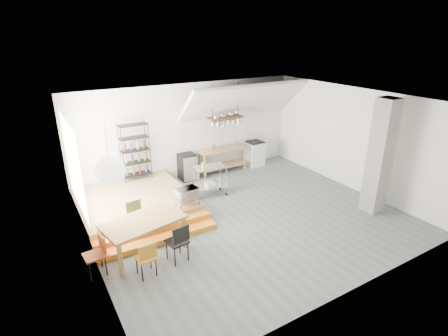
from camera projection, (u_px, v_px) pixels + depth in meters
floor at (246, 216)px, 9.62m from camera, size 8.00×8.00×0.00m
wall_back at (189, 131)px, 11.84m from camera, size 8.00×0.04×3.20m
wall_left at (86, 197)px, 7.13m from camera, size 0.04×7.00×3.20m
wall_right at (353, 139)px, 10.94m from camera, size 0.04×7.00×3.20m
ceiling at (249, 100)px, 8.45m from camera, size 8.00×7.00×0.02m
slope_ceiling at (244, 101)px, 11.86m from camera, size 4.40×1.44×1.32m
window_pane at (73, 165)px, 8.27m from camera, size 0.02×2.50×2.20m
platform at (134, 203)px, 9.96m from camera, size 3.00×3.00×0.40m
step_lower at (159, 239)px, 8.45m from camera, size 3.00×0.35×0.13m
step_upper at (154, 230)px, 8.70m from camera, size 3.00×0.35×0.27m
concrete_column at (380, 157)px, 9.41m from camera, size 0.50×0.50×3.20m
kitchen_counter at (222, 156)px, 12.44m from camera, size 1.80×0.60×0.91m
stove at (254, 153)px, 13.16m from camera, size 0.60×0.60×1.18m
pot_rack at (226, 120)px, 11.77m from camera, size 1.20×0.50×1.43m
wire_shelving at (135, 151)px, 10.74m from camera, size 0.88×0.38×1.80m
microwave_shelf at (188, 200)px, 9.36m from camera, size 0.60×0.40×0.16m
paper_lantern at (110, 170)px, 6.89m from camera, size 0.60×0.60×0.60m
dining_table at (143, 224)px, 7.80m from camera, size 1.93×1.32×0.84m
chair_mustard at (147, 256)px, 7.09m from camera, size 0.40×0.40×0.83m
chair_black at (179, 240)px, 7.55m from camera, size 0.48×0.48×0.92m
chair_olive at (136, 216)px, 8.57m from camera, size 0.46×0.46×0.91m
chair_red at (97, 251)px, 7.19m from camera, size 0.44×0.44×0.89m
rolling_cart at (210, 177)px, 10.66m from camera, size 1.02×0.65×0.95m
mini_fridge at (187, 167)px, 11.89m from camera, size 0.53×0.53×0.91m
microwave at (187, 194)px, 9.29m from camera, size 0.61×0.45×0.31m
bowl at (223, 148)px, 12.28m from camera, size 0.22×0.22×0.05m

